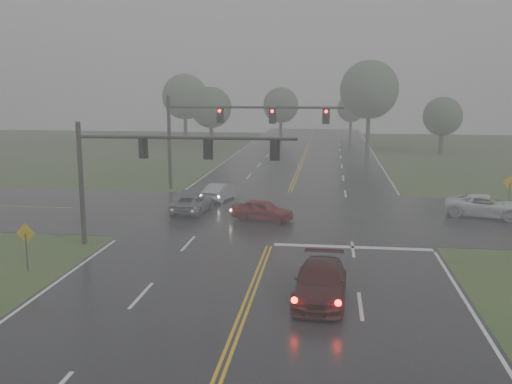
# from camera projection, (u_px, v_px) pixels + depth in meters

# --- Properties ---
(ground) EXTENTS (180.00, 180.00, 0.00)m
(ground) POSITION_uv_depth(u_px,v_px,m) (220.00, 374.00, 17.30)
(ground) COLOR #31481F
(ground) RESTS_ON ground
(main_road) EXTENTS (18.00, 160.00, 0.02)m
(main_road) POSITION_uv_depth(u_px,v_px,m) (279.00, 221.00, 36.80)
(main_road) COLOR black
(main_road) RESTS_ON ground
(cross_street) EXTENTS (120.00, 14.00, 0.02)m
(cross_street) POSITION_uv_depth(u_px,v_px,m) (281.00, 214.00, 38.75)
(cross_street) COLOR black
(cross_street) RESTS_ON ground
(stop_bar) EXTENTS (8.50, 0.50, 0.01)m
(stop_bar) POSITION_uv_depth(u_px,v_px,m) (353.00, 248.00, 30.77)
(stop_bar) COLOR silver
(stop_bar) RESTS_ON ground
(sedan_maroon) EXTENTS (2.31, 5.17, 1.47)m
(sedan_maroon) POSITION_uv_depth(u_px,v_px,m) (320.00, 300.00, 23.28)
(sedan_maroon) COLOR #380C0A
(sedan_maroon) RESTS_ON ground
(sedan_red) EXTENTS (4.34, 2.67, 1.38)m
(sedan_red) POSITION_uv_depth(u_px,v_px,m) (263.00, 221.00, 36.86)
(sedan_red) COLOR maroon
(sedan_red) RESTS_ON ground
(sedan_silver) EXTENTS (2.34, 4.22, 1.32)m
(sedan_silver) POSITION_uv_depth(u_px,v_px,m) (221.00, 200.00, 43.46)
(sedan_silver) COLOR #A0A4A8
(sedan_silver) RESTS_ON ground
(car_grey) EXTENTS (2.45, 4.73, 1.28)m
(car_grey) POSITION_uv_depth(u_px,v_px,m) (192.00, 212.00, 39.39)
(car_grey) COLOR slate
(car_grey) RESTS_ON ground
(pickup_white) EXTENTS (5.65, 3.79, 1.44)m
(pickup_white) POSITION_uv_depth(u_px,v_px,m) (485.00, 217.00, 37.99)
(pickup_white) COLOR white
(pickup_white) RESTS_ON ground
(signal_gantry_near) EXTENTS (11.84, 0.29, 6.73)m
(signal_gantry_near) POSITION_uv_depth(u_px,v_px,m) (145.00, 160.00, 30.23)
(signal_gantry_near) COLOR black
(signal_gantry_near) RESTS_ON ground
(signal_gantry_far) EXTENTS (14.60, 0.40, 7.79)m
(signal_gantry_far) POSITION_uv_depth(u_px,v_px,m) (223.00, 124.00, 46.91)
(signal_gantry_far) COLOR black
(signal_gantry_far) RESTS_ON ground
(sign_diamond_west) EXTENTS (0.97, 0.14, 2.34)m
(sign_diamond_west) POSITION_uv_depth(u_px,v_px,m) (26.00, 239.00, 26.55)
(sign_diamond_west) COLOR black
(sign_diamond_west) RESTS_ON ground
(sign_diamond_east) EXTENTS (1.07, 0.29, 2.62)m
(sign_diamond_east) POSITION_uv_depth(u_px,v_px,m) (510.00, 187.00, 38.98)
(sign_diamond_east) COLOR black
(sign_diamond_east) RESTS_ON ground
(tree_nw_a) EXTENTS (5.78, 5.78, 8.49)m
(tree_nw_a) POSITION_uv_depth(u_px,v_px,m) (211.00, 108.00, 79.78)
(tree_nw_a) COLOR #332921
(tree_nw_a) RESTS_ON ground
(tree_ne_a) EXTENTS (8.33, 8.33, 12.23)m
(tree_ne_a) POSITION_uv_depth(u_px,v_px,m) (369.00, 90.00, 80.96)
(tree_ne_a) COLOR #332921
(tree_ne_a) RESTS_ON ground
(tree_n_mid) EXTENTS (5.70, 5.70, 8.37)m
(tree_n_mid) POSITION_uv_depth(u_px,v_px,m) (281.00, 105.00, 91.59)
(tree_n_mid) COLOR #332921
(tree_n_mid) RESTS_ON ground
(tree_e_near) EXTENTS (4.94, 4.94, 7.26)m
(tree_e_near) POSITION_uv_depth(u_px,v_px,m) (443.00, 116.00, 72.17)
(tree_e_near) COLOR #332921
(tree_e_near) RESTS_ON ground
(tree_nw_b) EXTENTS (7.13, 7.13, 10.47)m
(tree_nw_b) POSITION_uv_depth(u_px,v_px,m) (185.00, 97.00, 89.74)
(tree_nw_b) COLOR #332921
(tree_nw_b) RESTS_ON ground
(tree_n_far) EXTENTS (4.85, 4.85, 7.12)m
(tree_n_far) POSITION_uv_depth(u_px,v_px,m) (351.00, 108.00, 99.89)
(tree_n_far) COLOR #332921
(tree_n_far) RESTS_ON ground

